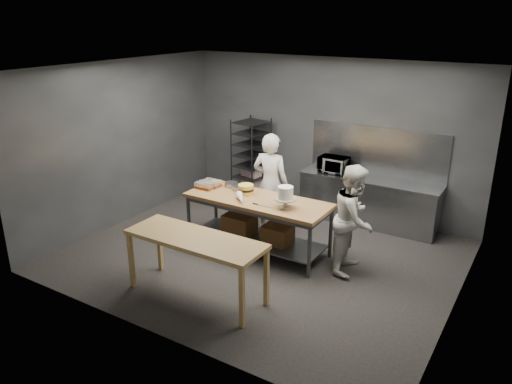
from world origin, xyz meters
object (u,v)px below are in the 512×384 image
frosted_cake_stand (285,195)px  microwave (334,165)px  chef_behind (271,184)px  layer_cake (246,189)px  speed_rack (251,161)px  chef_right (354,219)px  near_counter (195,243)px  work_table (257,218)px

frosted_cake_stand → microwave: bearing=93.4°
frosted_cake_stand → chef_behind: bearing=131.2°
chef_behind → layer_cake: bearing=77.2°
speed_rack → layer_cake: bearing=-60.1°
chef_right → microwave: bearing=26.5°
near_counter → work_table: bearing=91.7°
near_counter → layer_cake: (-0.32, 1.76, 0.19)m
near_counter → speed_rack: bearing=111.0°
microwave → frosted_cake_stand: (0.13, -2.15, 0.09)m
layer_cake → chef_right: bearing=3.2°
near_counter → chef_behind: (-0.23, 2.43, 0.10)m
work_table → frosted_cake_stand: 0.83m
work_table → layer_cake: size_ratio=9.33×
near_counter → speed_rack: size_ratio=1.14×
speed_rack → chef_behind: chef_behind is taller
work_table → near_counter: bearing=-88.3°
near_counter → layer_cake: bearing=100.2°
chef_right → work_table: bearing=91.7°
work_table → microwave: 2.13m
frosted_cake_stand → layer_cake: (-0.86, 0.22, -0.14)m
chef_behind → chef_right: chef_behind is taller
microwave → layer_cake: microwave is taller
chef_behind → frosted_cake_stand: bearing=125.6°
chef_right → speed_rack: bearing=53.9°
speed_rack → chef_right: (2.94, -1.75, -0.01)m
near_counter → chef_behind: size_ratio=1.09×
chef_behind → near_counter: bearing=89.9°
work_table → frosted_cake_stand: bearing=-11.7°
chef_right → microwave: size_ratio=3.11×
work_table → layer_cake: 0.51m
speed_rack → chef_behind: (1.15, -1.18, 0.06)m
layer_cake → microwave: bearing=69.2°
near_counter → chef_right: size_ratio=1.19×
chef_right → frosted_cake_stand: 1.10m
chef_behind → layer_cake: chef_behind is taller
microwave → chef_behind: bearing=-117.2°
work_table → layer_cake: bearing=160.9°
chef_right → layer_cake: chef_right is taller
near_counter → frosted_cake_stand: bearing=70.5°
work_table → chef_right: chef_right is taller
work_table → speed_rack: (-1.34, 1.95, 0.28)m
work_table → microwave: size_ratio=4.43×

